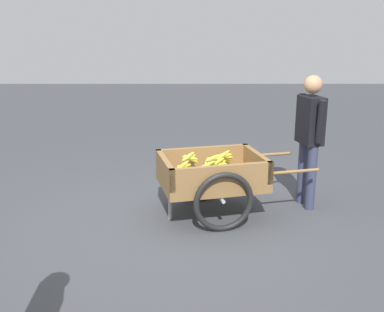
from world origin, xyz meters
The scene contains 4 objects.
ground_plane centered at (0.00, 0.00, 0.00)m, with size 24.00×24.00×0.00m, color #3D3F44.
fruit_cart centered at (-0.36, -0.38, 0.44)m, with size 1.78×1.15×0.70m.
vendor_person centered at (-1.48, -0.65, 0.90)m, with size 0.28×0.57×1.53m.
plastic_bucket centered at (-0.13, -1.57, 0.11)m, with size 0.23×0.23×0.22m, color #B21E1E.
Camera 1 is at (-0.14, 4.45, 2.07)m, focal length 43.42 mm.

